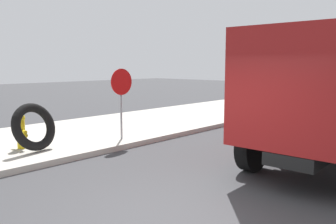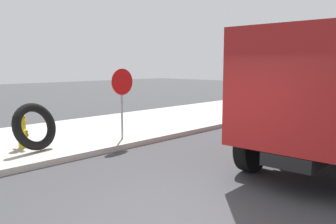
% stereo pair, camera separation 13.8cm
% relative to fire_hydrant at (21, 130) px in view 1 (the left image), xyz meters
% --- Properties ---
extents(ground_plane, '(80.00, 80.00, 0.00)m').
position_rel_fire_hydrant_xyz_m(ground_plane, '(-0.32, -5.60, -0.64)').
color(ground_plane, '#38383A').
extents(fire_hydrant, '(0.24, 0.54, 0.92)m').
position_rel_fire_hydrant_xyz_m(fire_hydrant, '(0.00, 0.00, 0.00)').
color(fire_hydrant, yellow).
rests_on(fire_hydrant, sidewalk_curb).
extents(loose_tire, '(1.33, 0.84, 1.24)m').
position_rel_fire_hydrant_xyz_m(loose_tire, '(0.11, -0.51, 0.13)').
color(loose_tire, black).
rests_on(loose_tire, sidewalk_curb).
extents(stop_sign, '(0.76, 0.08, 2.06)m').
position_rel_fire_hydrant_xyz_m(stop_sign, '(2.53, -1.02, 0.93)').
color(stop_sign, gray).
rests_on(stop_sign, sidewalk_curb).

